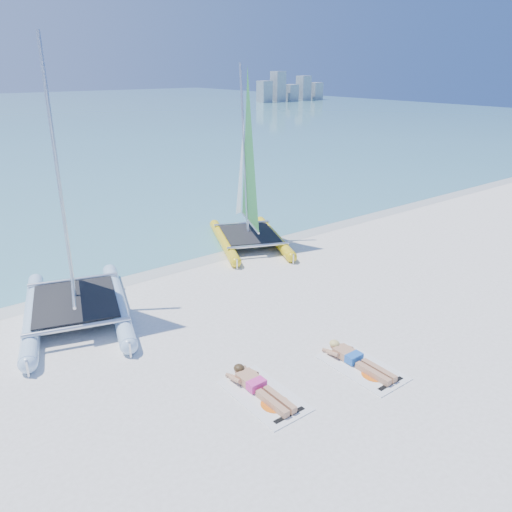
% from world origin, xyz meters
% --- Properties ---
extents(ground, '(140.00, 140.00, 0.00)m').
position_xyz_m(ground, '(0.00, 0.00, 0.00)').
color(ground, white).
rests_on(ground, ground).
extents(wet_sand_strip, '(140.00, 1.40, 0.01)m').
position_xyz_m(wet_sand_strip, '(0.00, 5.50, 0.00)').
color(wet_sand_strip, beige).
rests_on(wet_sand_strip, ground).
extents(distant_skyline, '(14.00, 2.00, 5.00)m').
position_xyz_m(distant_skyline, '(53.71, 62.00, 1.94)').
color(distant_skyline, '#A6ADB6').
rests_on(distant_skyline, ground).
extents(catamaran_blue, '(3.84, 5.62, 6.99)m').
position_xyz_m(catamaran_blue, '(-4.24, 3.94, 2.09)').
color(catamaran_blue, '#BEE2FA').
rests_on(catamaran_blue, ground).
extents(catamaran_yellow, '(3.86, 5.10, 6.28)m').
position_xyz_m(catamaran_yellow, '(2.68, 5.98, 1.98)').
color(catamaran_yellow, yellow).
rests_on(catamaran_yellow, ground).
extents(towel_a, '(1.00, 1.85, 0.02)m').
position_xyz_m(towel_a, '(-2.54, -1.63, 0.01)').
color(towel_a, white).
rests_on(towel_a, ground).
extents(sunbather_a, '(0.37, 1.73, 0.26)m').
position_xyz_m(sunbather_a, '(-2.54, -1.44, 0.12)').
color(sunbather_a, '#DFAC75').
rests_on(sunbather_a, towel_a).
extents(towel_b, '(1.00, 1.85, 0.02)m').
position_xyz_m(towel_b, '(-0.30, -2.15, 0.01)').
color(towel_b, white).
rests_on(towel_b, ground).
extents(sunbather_b, '(0.37, 1.73, 0.26)m').
position_xyz_m(sunbather_b, '(-0.30, -1.96, 0.12)').
color(sunbather_b, '#DFAC75').
rests_on(sunbather_b, towel_b).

